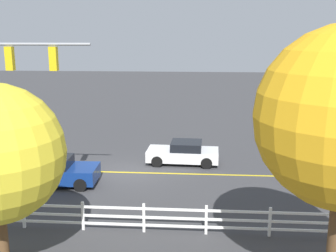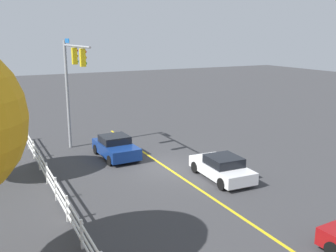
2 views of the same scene
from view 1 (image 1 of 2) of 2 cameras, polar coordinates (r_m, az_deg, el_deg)
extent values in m
plane|color=#38383A|center=(22.60, -5.71, -6.47)|extent=(120.00, 120.00, 0.00)
cube|color=gold|center=(22.28, 4.55, -6.72)|extent=(28.00, 0.16, 0.01)
cylinder|color=gray|center=(18.52, -20.04, 10.69)|extent=(6.06, 0.12, 0.12)
cube|color=gold|center=(18.74, -21.21, 8.77)|extent=(0.32, 0.28, 1.00)
sphere|color=red|center=(18.86, -21.09, 9.78)|extent=(0.17, 0.17, 0.17)
sphere|color=orange|center=(18.87, -21.01, 8.81)|extent=(0.17, 0.17, 0.17)
sphere|color=#148C19|center=(18.89, -20.94, 7.85)|extent=(0.17, 0.17, 0.17)
cube|color=gold|center=(18.01, -15.68, 9.03)|extent=(0.32, 0.28, 1.00)
sphere|color=red|center=(18.14, -15.58, 10.07)|extent=(0.17, 0.17, 0.17)
sphere|color=orange|center=(18.15, -15.52, 9.06)|extent=(0.17, 0.17, 0.17)
sphere|color=#148C19|center=(18.18, -15.46, 8.06)|extent=(0.17, 0.17, 0.17)
cube|color=silver|center=(23.90, 2.08, -4.00)|extent=(4.19, 1.97, 0.61)
cube|color=black|center=(23.73, 2.59, -2.76)|extent=(1.82, 1.69, 0.48)
cylinder|color=black|center=(23.30, -1.54, -4.97)|extent=(0.65, 0.25, 0.64)
cylinder|color=black|center=(24.90, -1.00, -3.79)|extent=(0.65, 0.25, 0.64)
cylinder|color=black|center=(23.09, 5.39, -5.19)|extent=(0.65, 0.25, 0.64)
cylinder|color=black|center=(24.70, 5.48, -3.99)|extent=(0.65, 0.25, 0.64)
cube|color=navy|center=(21.35, -15.04, -6.39)|extent=(3.96, 2.00, 0.71)
cube|color=black|center=(21.23, -15.64, -4.87)|extent=(1.69, 1.74, 0.47)
cylinder|color=black|center=(21.88, -10.98, -6.41)|extent=(0.65, 0.24, 0.64)
cylinder|color=black|center=(20.28, -12.13, -8.03)|extent=(0.65, 0.24, 0.64)
cylinder|color=black|center=(22.64, -17.57, -6.13)|extent=(0.65, 0.24, 0.64)
cylinder|color=black|center=(21.09, -19.19, -7.65)|extent=(0.65, 0.24, 0.64)
cylinder|color=black|center=(24.17, 21.87, -5.26)|extent=(0.65, 0.25, 0.64)
cylinder|color=black|center=(25.63, 20.61, -4.15)|extent=(0.65, 0.25, 0.64)
cube|color=white|center=(16.65, 22.25, -12.55)|extent=(0.10, 0.10, 1.15)
cube|color=white|center=(16.08, 14.02, -12.86)|extent=(0.10, 0.10, 1.15)
cube|color=white|center=(15.85, 5.35, -12.91)|extent=(0.10, 0.10, 1.15)
cube|color=white|center=(15.96, -3.38, -12.67)|extent=(0.10, 0.10, 1.15)
cube|color=white|center=(16.43, -11.77, -12.17)|extent=(0.10, 0.10, 1.15)
cube|color=white|center=(17.20, -19.52, -11.48)|extent=(0.10, 0.10, 1.15)
cube|color=white|center=(15.70, 0.97, -11.59)|extent=(26.00, 0.06, 0.09)
cube|color=white|center=(15.85, 0.97, -12.74)|extent=(26.00, 0.06, 0.09)
cube|color=white|center=(15.99, 0.96, -13.78)|extent=(26.00, 0.06, 0.09)
cylinder|color=brown|center=(12.35, 22.33, -15.41)|extent=(0.46, 0.46, 3.59)
cylinder|color=brown|center=(14.18, -22.11, -14.39)|extent=(0.36, 0.36, 2.36)
camera|label=2|loc=(19.16, 58.69, 7.25)|focal=41.05mm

